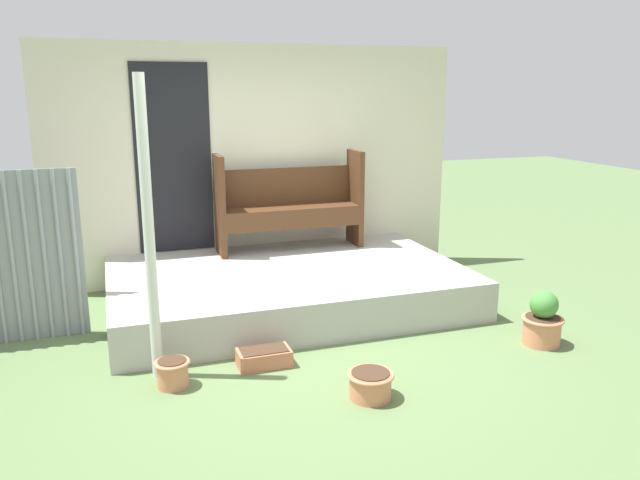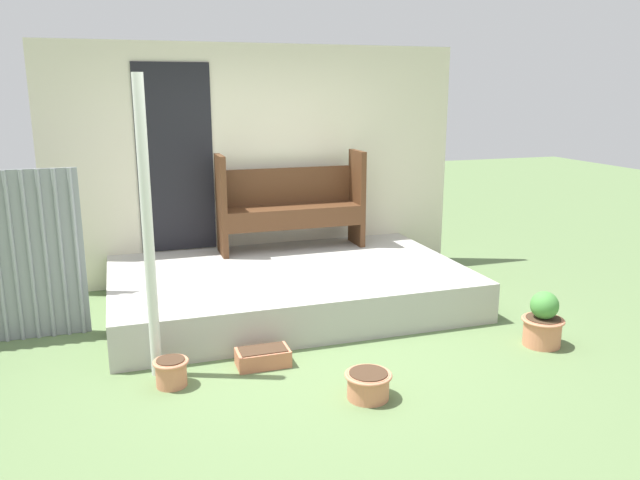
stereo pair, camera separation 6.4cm
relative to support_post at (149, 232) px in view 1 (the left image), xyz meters
The scene contains 9 objects.
ground_plane 1.64m from the support_post, ahead, with size 24.00×24.00×0.00m, color #5B7547.
porch_slab 2.04m from the support_post, 40.97° to the left, with size 3.43×2.17×0.38m.
house_wall 2.67m from the support_post, 60.00° to the left, with size 4.63×0.08×2.60m.
support_post is the anchor object (origin of this frame).
bench 2.56m from the support_post, 50.55° to the left, with size 1.60×0.40×1.07m.
flower_pot_left 1.03m from the support_post, 68.52° to the right, with size 0.26×0.26×0.21m.
flower_pot_middle 1.92m from the support_post, 31.55° to the right, with size 0.34×0.34×0.19m.
flower_pot_right 3.31m from the support_post, ahead, with size 0.35×0.35×0.47m.
planter_box_rect 1.33m from the support_post, ahead, with size 0.41×0.23×0.14m.
Camera 1 is at (-1.44, -4.64, 2.13)m, focal length 35.00 mm.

